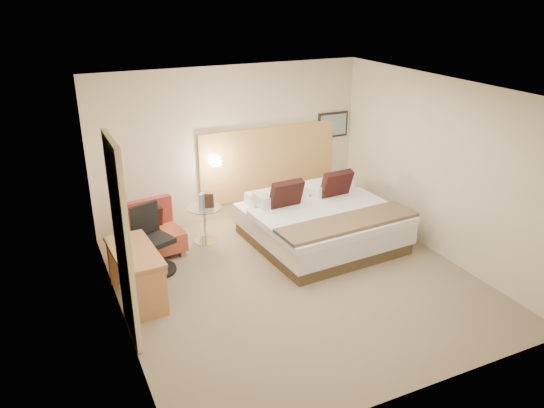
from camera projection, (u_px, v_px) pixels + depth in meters
name	position (u px, v px, depth m)	size (l,w,h in m)	color
floor	(296.00, 281.00, 7.56)	(4.80, 5.00, 0.02)	#7A6852
ceiling	(300.00, 89.00, 6.52)	(4.80, 5.00, 0.02)	silver
wall_back	(231.00, 145.00, 9.14)	(4.80, 0.02, 2.70)	beige
wall_front	(423.00, 280.00, 4.93)	(4.80, 0.02, 2.70)	beige
wall_left	(113.00, 224.00, 6.10)	(0.02, 5.00, 2.70)	beige
wall_right	(440.00, 168.00, 7.98)	(0.02, 5.00, 2.70)	beige
headboard_panel	(269.00, 162.00, 9.53)	(2.60, 0.04, 1.30)	tan
art_frame	(333.00, 125.00, 9.85)	(0.62, 0.03, 0.47)	black
art_canvas	(333.00, 125.00, 9.83)	(0.54, 0.01, 0.39)	slate
lamp_arm	(214.00, 160.00, 9.01)	(0.02, 0.02, 0.12)	white
lamp_shade	(215.00, 161.00, 8.96)	(0.15, 0.15, 0.15)	#FCEBC5
curtain	(122.00, 242.00, 5.96)	(0.06, 0.90, 2.42)	beige
bottle_a	(201.00, 201.00, 8.43)	(0.07, 0.07, 0.22)	#98B5EC
bottle_b	(202.00, 199.00, 8.49)	(0.07, 0.07, 0.22)	#81B2C8
menu_folder	(209.00, 201.00, 8.41)	(0.14, 0.05, 0.24)	#352015
bed	(321.00, 223.00, 8.55)	(2.32, 2.27, 1.07)	#493924
lounge_chair	(154.00, 233.00, 8.23)	(0.86, 0.78, 0.83)	tan
side_table	(205.00, 223.00, 8.57)	(0.65, 0.65, 0.61)	silver
desk	(137.00, 260.00, 6.90)	(0.61, 1.20, 0.73)	#AC7243
desk_chair	(153.00, 245.00, 7.66)	(0.73, 0.73, 1.00)	black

